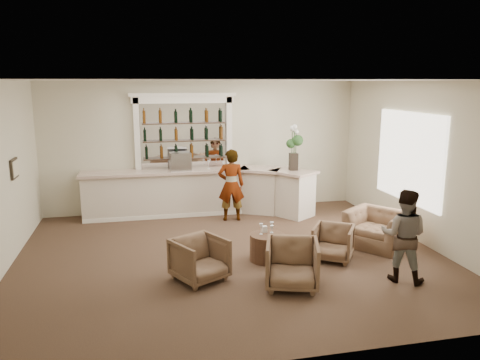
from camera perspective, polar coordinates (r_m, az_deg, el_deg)
The scene contains 19 objects.
ground at distance 9.07m, azimuth -1.14°, elevation -9.25°, with size 8.00×8.00×0.00m, color brown.
room_shell at distance 9.24m, azimuth -1.08°, elevation 6.09°, with size 8.04×7.02×3.32m.
bar_counter at distance 11.71m, azimuth -4.83°, elevation -1.47°, with size 5.72×1.80×1.14m.
back_bar_alcove at distance 11.83m, azimuth -6.85°, elevation 5.80°, with size 2.64×0.25×3.00m.
cocktail_table at distance 8.82m, azimuth 3.37°, elevation -8.18°, with size 0.66×0.66×0.50m, color #4B2F20.
sommelier at distance 11.12m, azimuth -1.09°, elevation -0.62°, with size 0.63×0.41×1.73m, color gray.
guest at distance 8.23m, azimuth 19.31°, elevation -6.41°, with size 0.76×0.59×1.57m, color gray.
armchair_left at distance 7.95m, azimuth -4.93°, elevation -9.60°, with size 0.78×0.80×0.73m, color brown.
armchair_center at distance 7.71m, azimuth 6.36°, elevation -10.15°, with size 0.83×0.86×0.78m, color brown.
armchair_right at distance 8.97m, azimuth 11.28°, elevation -7.50°, with size 0.70×0.72×0.66m, color brown.
armchair_far at distance 9.86m, azimuth 16.42°, elevation -5.75°, with size 1.13×0.98×0.73m, color brown.
espresso_machine at distance 11.56m, azimuth -7.30°, elevation 2.27°, with size 0.50×0.42×0.44m, color #ACADB1.
flower_vase at distance 11.49m, azimuth 6.58°, elevation 4.29°, with size 0.29×0.29×1.11m.
wine_glass_bar_left at distance 11.61m, azimuth -2.07°, elevation 1.84°, with size 0.07×0.07×0.21m, color white, non-canonical shape.
wine_glass_bar_right at distance 11.68m, azimuth -3.85°, elevation 1.87°, with size 0.07×0.07×0.21m, color white, non-canonical shape.
wine_glass_tbl_a at distance 8.70m, azimuth 2.58°, elevation -5.98°, with size 0.07×0.07×0.21m, color white, non-canonical shape.
wine_glass_tbl_b at distance 8.80m, azimuth 3.89°, elevation -5.78°, with size 0.07×0.07×0.21m, color white, non-canonical shape.
wine_glass_tbl_c at distance 8.59m, azimuth 3.90°, elevation -6.22°, with size 0.07×0.07×0.21m, color white, non-canonical shape.
napkin_holder at distance 8.84m, azimuth 3.02°, elevation -6.00°, with size 0.08×0.08×0.12m, color white.
Camera 1 is at (-1.66, -8.30, 3.28)m, focal length 35.00 mm.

